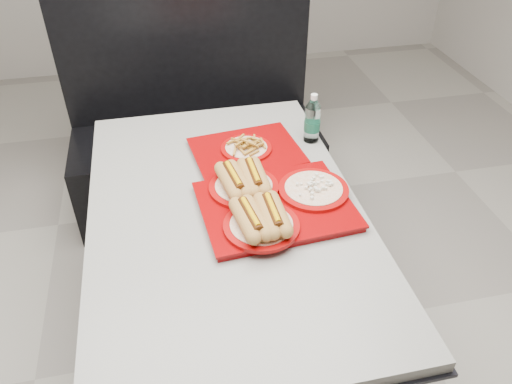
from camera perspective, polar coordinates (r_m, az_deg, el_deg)
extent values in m
plane|color=#A19C90|center=(2.23, -2.78, -16.95)|extent=(6.00, 6.00, 0.00)
cylinder|color=black|center=(2.21, -2.80, -16.57)|extent=(0.52, 0.52, 0.05)
cylinder|color=black|center=(1.93, -3.12, -10.36)|extent=(0.11, 0.11, 0.66)
cube|color=black|center=(1.70, -3.48, -3.00)|extent=(0.92, 1.42, 0.01)
cube|color=gray|center=(1.69, -3.51, -2.36)|extent=(0.90, 1.40, 0.04)
cube|color=black|center=(2.80, -6.54, 2.79)|extent=(1.30, 0.55, 0.45)
cube|color=black|center=(2.74, -8.03, 15.55)|extent=(1.30, 0.10, 1.10)
cube|color=#7C0305|center=(1.66, 2.24, -1.78)|extent=(0.51, 0.41, 0.02)
cube|color=#7C0305|center=(1.65, 2.26, -1.41)|extent=(0.52, 0.42, 0.01)
cylinder|color=#8C0504|center=(1.55, 0.62, -3.88)|extent=(0.24, 0.24, 0.01)
cylinder|color=silver|center=(1.55, 0.62, -3.69)|extent=(0.20, 0.20, 0.01)
cylinder|color=#8C0504|center=(1.71, -1.41, 0.55)|extent=(0.24, 0.24, 0.01)
cylinder|color=silver|center=(1.70, -1.41, 0.74)|extent=(0.20, 0.20, 0.01)
cylinder|color=#8C0504|center=(1.71, 6.59, 0.27)|extent=(0.24, 0.24, 0.01)
cylinder|color=silver|center=(1.70, 6.60, 0.46)|extent=(0.20, 0.20, 0.01)
cube|color=#7C0305|center=(1.93, -1.11, 4.49)|extent=(0.43, 0.35, 0.02)
cube|color=#7C0305|center=(1.92, -1.12, 4.78)|extent=(0.44, 0.36, 0.01)
cylinder|color=#8C0504|center=(1.92, -1.12, 5.00)|extent=(0.20, 0.20, 0.01)
cylinder|color=silver|center=(1.92, -1.12, 5.14)|extent=(0.16, 0.16, 0.00)
cylinder|color=silver|center=(2.00, 6.43, 7.74)|extent=(0.06, 0.06, 0.15)
cylinder|color=#165940|center=(2.00, 6.42, 7.55)|extent=(0.06, 0.06, 0.04)
cone|color=silver|center=(1.96, 6.61, 10.04)|extent=(0.06, 0.06, 0.03)
cylinder|color=silver|center=(1.94, 6.67, 10.74)|extent=(0.03, 0.03, 0.02)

